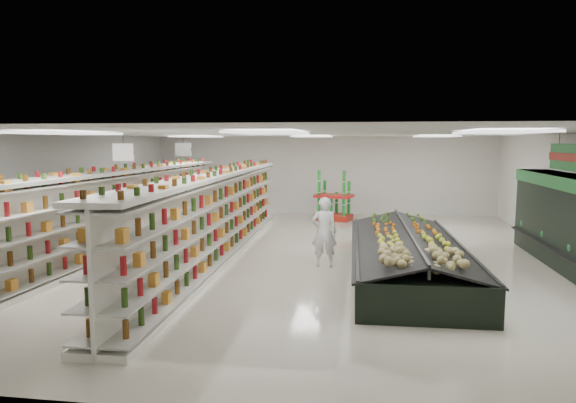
% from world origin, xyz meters
% --- Properties ---
extents(floor, '(16.00, 16.00, 0.00)m').
position_xyz_m(floor, '(0.00, 0.00, 0.00)').
color(floor, beige).
rests_on(floor, ground).
extents(ceiling, '(14.00, 16.00, 0.02)m').
position_xyz_m(ceiling, '(0.00, 0.00, 3.20)').
color(ceiling, white).
rests_on(ceiling, wall_back).
extents(wall_back, '(14.00, 0.02, 3.20)m').
position_xyz_m(wall_back, '(0.00, 8.00, 1.60)').
color(wall_back, silver).
rests_on(wall_back, floor).
extents(wall_front, '(14.00, 0.02, 3.20)m').
position_xyz_m(wall_front, '(0.00, -8.00, 1.60)').
color(wall_front, silver).
rests_on(wall_front, floor).
extents(wall_left, '(0.02, 16.00, 3.20)m').
position_xyz_m(wall_left, '(-7.00, 0.00, 1.60)').
color(wall_left, silver).
rests_on(wall_left, floor).
extents(aisle_sign_near, '(0.52, 0.06, 0.75)m').
position_xyz_m(aisle_sign_near, '(-3.80, -2.00, 2.75)').
color(aisle_sign_near, white).
rests_on(aisle_sign_near, ceiling).
extents(aisle_sign_far, '(0.52, 0.06, 0.75)m').
position_xyz_m(aisle_sign_far, '(-3.80, 2.00, 2.75)').
color(aisle_sign_far, white).
rests_on(aisle_sign_far, ceiling).
extents(gondola_left, '(1.58, 12.89, 2.23)m').
position_xyz_m(gondola_left, '(-4.91, -0.28, 1.02)').
color(gondola_left, white).
rests_on(gondola_left, floor).
extents(gondola_center, '(1.19, 12.73, 2.20)m').
position_xyz_m(gondola_center, '(-2.01, -0.65, 1.01)').
color(gondola_center, white).
rests_on(gondola_center, floor).
extents(produce_island, '(2.62, 6.92, 1.03)m').
position_xyz_m(produce_island, '(2.71, -1.52, 0.47)').
color(produce_island, black).
rests_on(produce_island, floor).
extents(soda_endcap, '(1.56, 1.25, 1.75)m').
position_xyz_m(soda_endcap, '(0.61, 6.28, 0.85)').
color(soda_endcap, '#A21E12').
rests_on(soda_endcap, floor).
extents(shopper_main, '(0.66, 0.47, 1.69)m').
position_xyz_m(shopper_main, '(0.79, -1.14, 0.85)').
color(shopper_main, white).
rests_on(shopper_main, floor).
extents(shopper_background, '(0.73, 0.83, 1.46)m').
position_xyz_m(shopper_background, '(-4.20, 2.89, 0.73)').
color(shopper_background, '#988A5E').
rests_on(shopper_background, floor).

